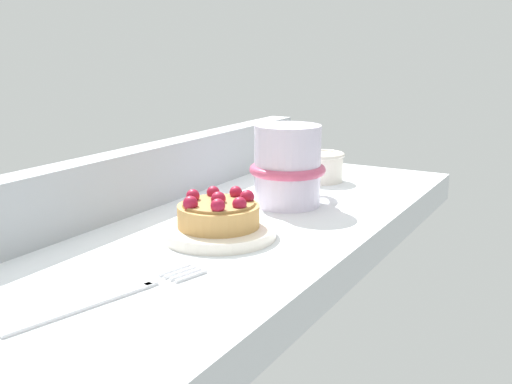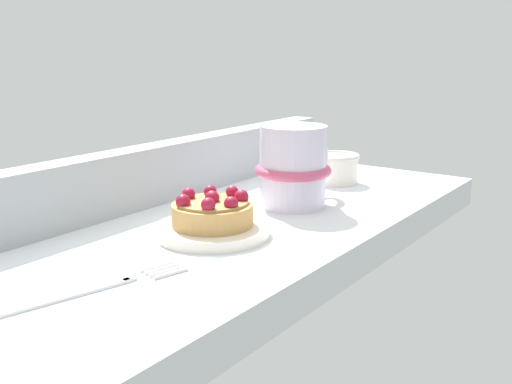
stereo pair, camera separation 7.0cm
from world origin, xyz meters
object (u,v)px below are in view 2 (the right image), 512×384
object	(u,v)px
sugar_bowl	(336,167)
dessert_fork	(91,289)
dessert_plate	(213,231)
raspberry_tart	(213,212)
coffee_mug	(294,166)

from	to	relation	value
sugar_bowl	dessert_fork	bearing A→B (deg)	-176.37
dessert_plate	dessert_fork	bearing A→B (deg)	-175.34
raspberry_tart	coffee_mug	bearing A→B (deg)	-0.93
raspberry_tart	coffee_mug	distance (cm)	15.77
dessert_plate	raspberry_tart	size ratio (longest dim) A/B	1.41
dessert_fork	sugar_bowl	xyz separation A→B (cm)	(47.39, 3.01, 1.97)
dessert_fork	sugar_bowl	world-z (taller)	sugar_bowl
raspberry_tart	sugar_bowl	world-z (taller)	raspberry_tart
raspberry_tart	sugar_bowl	bearing A→B (deg)	3.07
raspberry_tart	dessert_fork	distance (cm)	17.67
raspberry_tart	dessert_plate	bearing A→B (deg)	109.41
dessert_plate	raspberry_tart	xyz separation A→B (cm)	(0.01, -0.02, 2.10)
coffee_mug	sugar_bowl	xyz separation A→B (cm)	(14.33, 1.86, -2.69)
raspberry_tart	dessert_fork	xyz separation A→B (cm)	(-17.46, -1.40, -2.36)
raspberry_tart	coffee_mug	world-z (taller)	coffee_mug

